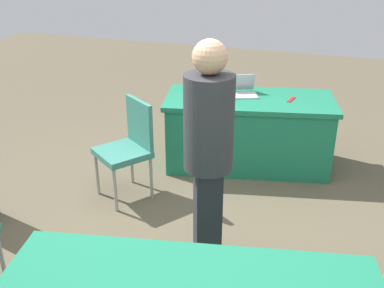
{
  "coord_description": "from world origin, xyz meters",
  "views": [
    {
      "loc": [
        -1.06,
        2.81,
        2.29
      ],
      "look_at": [
        -0.07,
        -0.05,
        0.9
      ],
      "focal_mm": 41.87,
      "sensor_mm": 36.0,
      "label": 1
    }
  ],
  "objects_px": {
    "table_foreground": "(248,131)",
    "scissors_red": "(291,99)",
    "chair_tucked_right": "(129,144)",
    "person_attendee_standing": "(208,151)",
    "yarn_ball": "(206,89)",
    "laptop_silver": "(241,91)"
  },
  "relations": [
    {
      "from": "table_foreground",
      "to": "laptop_silver",
      "type": "relative_size",
      "value": 4.7
    },
    {
      "from": "laptop_silver",
      "to": "yarn_ball",
      "type": "distance_m",
      "value": 0.37
    },
    {
      "from": "table_foreground",
      "to": "yarn_ball",
      "type": "xyz_separation_m",
      "value": [
        0.46,
        0.06,
        0.45
      ]
    },
    {
      "from": "person_attendee_standing",
      "to": "chair_tucked_right",
      "type": "bearing_deg",
      "value": 28.65
    },
    {
      "from": "laptop_silver",
      "to": "scissors_red",
      "type": "distance_m",
      "value": 0.53
    },
    {
      "from": "scissors_red",
      "to": "chair_tucked_right",
      "type": "bearing_deg",
      "value": -40.15
    },
    {
      "from": "yarn_ball",
      "to": "scissors_red",
      "type": "distance_m",
      "value": 0.89
    },
    {
      "from": "table_foreground",
      "to": "scissors_red",
      "type": "xyz_separation_m",
      "value": [
        -0.42,
        -0.08,
        0.38
      ]
    },
    {
      "from": "table_foreground",
      "to": "scissors_red",
      "type": "height_order",
      "value": "scissors_red"
    },
    {
      "from": "laptop_silver",
      "to": "chair_tucked_right",
      "type": "bearing_deg",
      "value": 31.22
    },
    {
      "from": "table_foreground",
      "to": "person_attendee_standing",
      "type": "distance_m",
      "value": 1.87
    },
    {
      "from": "person_attendee_standing",
      "to": "yarn_ball",
      "type": "relative_size",
      "value": 13.17
    },
    {
      "from": "chair_tucked_right",
      "to": "yarn_ball",
      "type": "bearing_deg",
      "value": -80.54
    },
    {
      "from": "person_attendee_standing",
      "to": "scissors_red",
      "type": "xyz_separation_m",
      "value": [
        -0.33,
        -1.86,
        -0.2
      ]
    },
    {
      "from": "laptop_silver",
      "to": "scissors_red",
      "type": "bearing_deg",
      "value": 158.21
    },
    {
      "from": "yarn_ball",
      "to": "person_attendee_standing",
      "type": "bearing_deg",
      "value": 107.82
    },
    {
      "from": "chair_tucked_right",
      "to": "person_attendee_standing",
      "type": "height_order",
      "value": "person_attendee_standing"
    },
    {
      "from": "chair_tucked_right",
      "to": "laptop_silver",
      "type": "distance_m",
      "value": 1.39
    },
    {
      "from": "yarn_ball",
      "to": "chair_tucked_right",
      "type": "bearing_deg",
      "value": 64.7
    },
    {
      "from": "person_attendee_standing",
      "to": "scissors_red",
      "type": "distance_m",
      "value": 1.9
    },
    {
      "from": "table_foreground",
      "to": "person_attendee_standing",
      "type": "height_order",
      "value": "person_attendee_standing"
    },
    {
      "from": "chair_tucked_right",
      "to": "laptop_silver",
      "type": "height_order",
      "value": "laptop_silver"
    }
  ]
}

